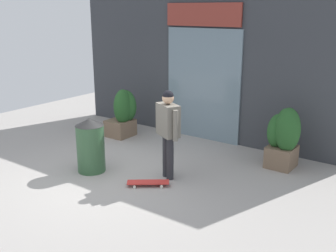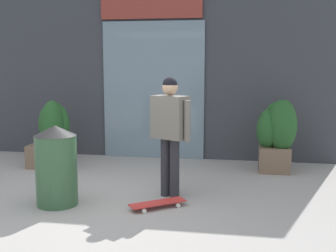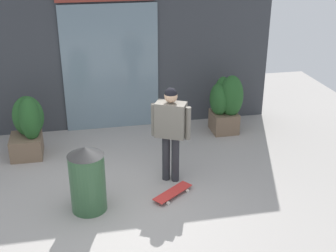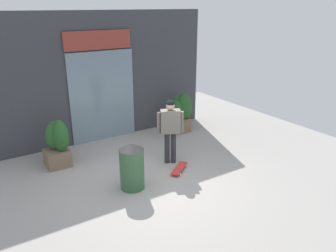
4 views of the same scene
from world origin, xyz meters
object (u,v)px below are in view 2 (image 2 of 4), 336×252
(skateboarder, at_px, (170,124))
(skateboard, at_px, (158,203))
(planter_box_left, at_px, (275,134))
(trash_bin, at_px, (56,165))
(planter_box_right, at_px, (52,133))

(skateboarder, xyz_separation_m, skateboard, (-0.07, -0.50, -0.95))
(planter_box_left, bearing_deg, trash_bin, -141.06)
(planter_box_right, bearing_deg, skateboard, -40.08)
(skateboard, xyz_separation_m, planter_box_left, (1.58, 2.24, 0.58))
(trash_bin, bearing_deg, skateboard, 4.25)
(skateboarder, relative_size, planter_box_left, 1.34)
(skateboarder, distance_m, skateboard, 1.07)
(planter_box_left, height_order, planter_box_right, planter_box_left)
(skateboarder, xyz_separation_m, planter_box_left, (1.50, 1.73, -0.36))
(skateboarder, bearing_deg, planter_box_right, -93.95)
(skateboard, height_order, planter_box_right, planter_box_right)
(skateboarder, xyz_separation_m, trash_bin, (-1.38, -0.60, -0.48))
(skateboarder, bearing_deg, planter_box_left, 166.28)
(planter_box_right, bearing_deg, skateboarder, -31.17)
(planter_box_left, xyz_separation_m, trash_bin, (-2.89, -2.33, -0.12))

